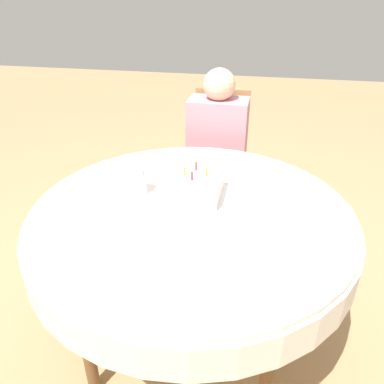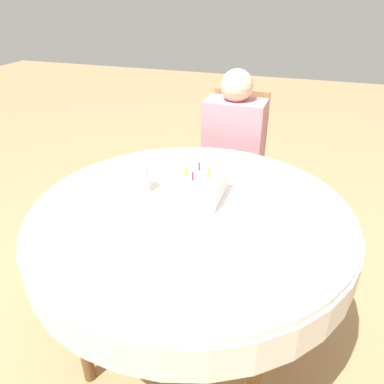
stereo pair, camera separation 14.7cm
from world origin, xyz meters
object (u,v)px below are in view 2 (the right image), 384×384
(person, at_px, (233,146))
(birthday_cake, at_px, (196,186))
(chair, at_px, (235,164))
(drinking_glass, at_px, (140,179))

(person, distance_m, birthday_cake, 0.79)
(chair, xyz_separation_m, drinking_glass, (-0.22, -0.90, 0.30))
(chair, relative_size, birthday_cake, 4.39)
(drinking_glass, bearing_deg, chair, 76.13)
(drinking_glass, bearing_deg, birthday_cake, 5.08)
(chair, height_order, birthday_cake, chair)
(chair, distance_m, person, 0.19)
(chair, distance_m, birthday_cake, 0.92)
(chair, xyz_separation_m, birthday_cake, (0.02, -0.88, 0.29))
(person, bearing_deg, drinking_glass, -104.82)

